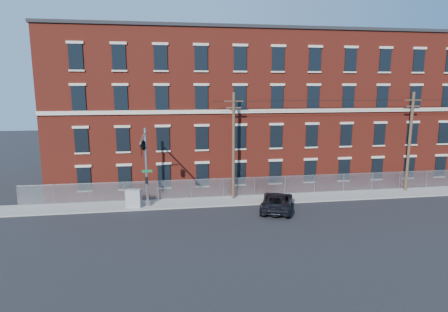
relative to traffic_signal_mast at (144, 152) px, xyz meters
name	(u,v)px	position (x,y,z in m)	size (l,w,h in m)	color
ground	(221,221)	(6.00, -2.18, -5.39)	(140.00, 140.00, 0.00)	black
sidewalk	(334,196)	(18.00, 2.82, -5.33)	(65.00, 3.00, 0.12)	gray
mill_building	(305,108)	(18.00, 11.75, 2.76)	(55.30, 14.32, 16.30)	maroon
chain_link_fence	(329,183)	(18.00, 4.12, -4.33)	(59.06, 0.06, 1.85)	#A5A8AD
traffic_signal_mast	(144,152)	(0.00, 0.00, 0.00)	(0.90, 6.75, 7.00)	#9EA0A5
utility_pole_near	(234,144)	(8.00, 3.42, -0.05)	(1.80, 0.28, 10.00)	#4E3827
utility_pole_mid	(410,140)	(26.00, 3.42, -0.05)	(1.80, 0.28, 10.00)	#4E3827
overhead_wires	(413,102)	(26.00, 3.42, 3.73)	(40.00, 0.62, 0.62)	black
pickup_truck	(277,201)	(11.20, -0.26, -4.62)	(2.55, 5.54, 1.54)	black
utility_cabinet	(134,198)	(-1.18, 2.02, -4.46)	(1.29, 0.64, 1.61)	gray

